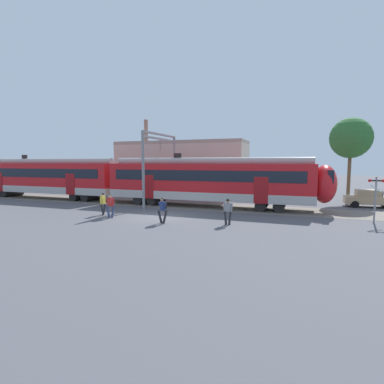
{
  "coord_description": "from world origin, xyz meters",
  "views": [
    {
      "loc": [
        9.59,
        -19.22,
        3.94
      ],
      "look_at": [
        1.51,
        2.62,
        1.6
      ],
      "focal_mm": 28.0,
      "sensor_mm": 36.0,
      "label": 1
    }
  ],
  "objects_px": {
    "pedestrian_navy": "(163,208)",
    "parked_car_tan": "(369,198)",
    "pedestrian_yellow": "(103,202)",
    "commuter_train": "(50,178)",
    "pedestrian_red": "(110,204)",
    "crossing_signal": "(376,192)",
    "pedestrian_grey": "(228,210)"
  },
  "relations": [
    {
      "from": "pedestrian_red",
      "to": "crossing_signal",
      "type": "bearing_deg",
      "value": 14.52
    },
    {
      "from": "pedestrian_yellow",
      "to": "pedestrian_red",
      "type": "relative_size",
      "value": 1.0
    },
    {
      "from": "pedestrian_yellow",
      "to": "crossing_signal",
      "type": "xyz_separation_m",
      "value": [
        18.33,
        3.68,
        1.05
      ]
    },
    {
      "from": "pedestrian_red",
      "to": "pedestrian_grey",
      "type": "distance_m",
      "value": 8.36
    },
    {
      "from": "pedestrian_yellow",
      "to": "pedestrian_navy",
      "type": "relative_size",
      "value": 1.0
    },
    {
      "from": "pedestrian_yellow",
      "to": "pedestrian_grey",
      "type": "height_order",
      "value": "same"
    },
    {
      "from": "pedestrian_navy",
      "to": "parked_car_tan",
      "type": "relative_size",
      "value": 0.41
    },
    {
      "from": "parked_car_tan",
      "to": "crossing_signal",
      "type": "xyz_separation_m",
      "value": [
        -1.09,
        -7.63,
        1.23
      ]
    },
    {
      "from": "pedestrian_yellow",
      "to": "parked_car_tan",
      "type": "height_order",
      "value": "pedestrian_yellow"
    },
    {
      "from": "parked_car_tan",
      "to": "pedestrian_red",
      "type": "bearing_deg",
      "value": -146.48
    },
    {
      "from": "pedestrian_red",
      "to": "crossing_signal",
      "type": "distance_m",
      "value": 17.73
    },
    {
      "from": "pedestrian_yellow",
      "to": "pedestrian_red",
      "type": "height_order",
      "value": "same"
    },
    {
      "from": "pedestrian_yellow",
      "to": "pedestrian_navy",
      "type": "xyz_separation_m",
      "value": [
        5.52,
        -1.21,
        0.03
      ]
    },
    {
      "from": "pedestrian_navy",
      "to": "pedestrian_red",
      "type": "bearing_deg",
      "value": 174.0
    },
    {
      "from": "commuter_train",
      "to": "crossing_signal",
      "type": "height_order",
      "value": "commuter_train"
    },
    {
      "from": "parked_car_tan",
      "to": "crossing_signal",
      "type": "distance_m",
      "value": 7.8
    },
    {
      "from": "pedestrian_red",
      "to": "commuter_train",
      "type": "bearing_deg",
      "value": 150.42
    },
    {
      "from": "pedestrian_yellow",
      "to": "parked_car_tan",
      "type": "bearing_deg",
      "value": 30.22
    },
    {
      "from": "commuter_train",
      "to": "pedestrian_yellow",
      "type": "height_order",
      "value": "commuter_train"
    },
    {
      "from": "crossing_signal",
      "to": "parked_car_tan",
      "type": "bearing_deg",
      "value": 81.89
    },
    {
      "from": "pedestrian_yellow",
      "to": "pedestrian_grey",
      "type": "relative_size",
      "value": 1.0
    },
    {
      "from": "commuter_train",
      "to": "pedestrian_grey",
      "type": "distance_m",
      "value": 22.53
    },
    {
      "from": "pedestrian_red",
      "to": "pedestrian_navy",
      "type": "xyz_separation_m",
      "value": [
        4.32,
        -0.45,
        0.03
      ]
    },
    {
      "from": "pedestrian_yellow",
      "to": "pedestrian_navy",
      "type": "bearing_deg",
      "value": -12.36
    },
    {
      "from": "pedestrian_red",
      "to": "pedestrian_grey",
      "type": "xyz_separation_m",
      "value": [
        8.34,
        0.56,
        0.0
      ]
    },
    {
      "from": "commuter_train",
      "to": "pedestrian_navy",
      "type": "relative_size",
      "value": 33.99
    },
    {
      "from": "pedestrian_yellow",
      "to": "pedestrian_red",
      "type": "xyz_separation_m",
      "value": [
        1.2,
        -0.76,
        0.0
      ]
    },
    {
      "from": "commuter_train",
      "to": "pedestrian_grey",
      "type": "xyz_separation_m",
      "value": [
        21.42,
        -6.86,
        -1.29
      ]
    },
    {
      "from": "commuter_train",
      "to": "pedestrian_navy",
      "type": "distance_m",
      "value": 19.14
    },
    {
      "from": "crossing_signal",
      "to": "commuter_train",
      "type": "bearing_deg",
      "value": 174.35
    },
    {
      "from": "pedestrian_navy",
      "to": "pedestrian_grey",
      "type": "relative_size",
      "value": 1.0
    },
    {
      "from": "pedestrian_navy",
      "to": "pedestrian_grey",
      "type": "xyz_separation_m",
      "value": [
        4.03,
        1.02,
        -0.03
      ]
    }
  ]
}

